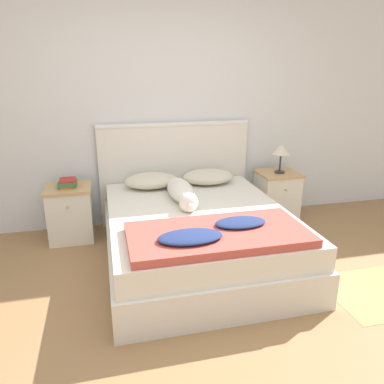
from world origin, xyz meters
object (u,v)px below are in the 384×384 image
Objects in this scene: bed at (197,235)px; dog at (182,192)px; pillow_left at (151,181)px; nightstand_right at (277,196)px; book_stack at (68,183)px; table_lamp at (281,150)px; nightstand_left at (70,213)px; pillow_right at (208,177)px.

dog is (-0.08, 0.26, 0.34)m from bed.
nightstand_right is at bearing 0.56° from pillow_left.
pillow_left is at bearing 112.73° from bed.
dog reaches higher than pillow_left.
nightstand_right reaches higher than bed.
book_stack is at bearing 155.23° from dog.
pillow_left is (-1.45, -0.01, 0.29)m from nightstand_right.
table_lamp is (2.28, -0.02, 0.22)m from book_stack.
bed is 2.33× the size of dog.
nightstand_left is at bearing 180.00° from nightstand_right.
dog is at bearing -129.39° from pillow_right.
dog reaches higher than nightstand_left.
table_lamp is (1.14, 0.72, 0.58)m from bed.
bed is 1.47m from table_lamp.
dog is (1.06, -0.49, 0.30)m from nightstand_left.
pillow_left is at bearing 179.53° from table_lamp.
pillow_left reaches higher than bed.
pillow_left is at bearing -0.67° from book_stack.
nightstand_right is 1.03× the size of pillow_right.
nightstand_right is at bearing 21.83° from dog.
table_lamp is at bearing -0.65° from nightstand_left.
book_stack is at bearing 179.46° from table_lamp.
book_stack is (-1.06, 0.49, 0.02)m from dog.
table_lamp is at bearing 32.35° from bed.
bed is 1.37m from nightstand_right.
pillow_left is at bearing -0.97° from nightstand_left.
nightstand_left is at bearing 179.35° from table_lamp.
pillow_right reaches higher than nightstand_left.
pillow_right reaches higher than nightstand_right.
nightstand_right is 1.48m from pillow_left.
nightstand_right is 0.67× the size of dog.
book_stack is (-1.45, 0.01, 0.03)m from pillow_right.
pillow_right is at bearing 67.27° from bed.
table_lamp is (1.45, -0.01, 0.25)m from pillow_left.
book_stack is (-2.28, -0.00, 0.32)m from nightstand_right.
nightstand_right is 0.54m from table_lamp.
pillow_left reaches higher than nightstand_left.
nightstand_right is at bearing 0.00° from nightstand_left.
book_stack is (-1.14, 0.75, 0.36)m from bed.
nightstand_left is at bearing 155.11° from dog.
pillow_left is 0.53m from dog.
nightstand_left is 1.48m from pillow_right.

